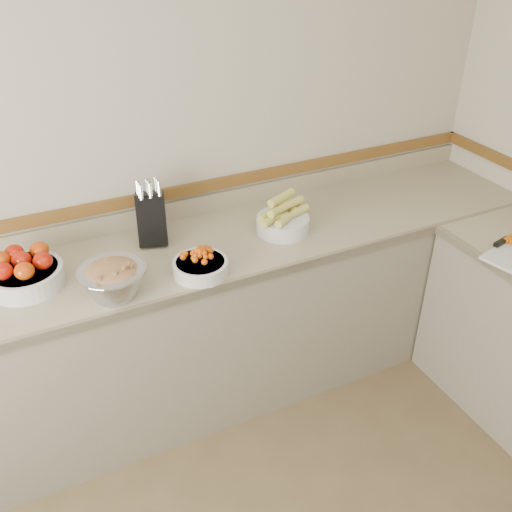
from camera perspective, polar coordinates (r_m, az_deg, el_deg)
name	(u,v)px	position (r m, az deg, el deg)	size (l,w,h in m)	color
back_wall	(126,151)	(2.73, -12.85, 10.20)	(4.00, 4.00, 0.00)	#B5AD95
counter_back	(164,334)	(2.89, -9.19, -7.69)	(4.00, 0.65, 1.08)	gray
knife_block	(151,217)	(2.70, -10.41, 3.83)	(0.17, 0.19, 0.32)	black
tomato_bowl	(24,272)	(2.57, -22.15, -1.48)	(0.31, 0.31, 0.15)	silver
cherry_tomato_bowl	(200,265)	(2.47, -5.60, -0.86)	(0.24, 0.24, 0.13)	silver
corn_bowl	(283,220)	(2.78, 2.69, 3.63)	(0.29, 0.26, 0.19)	silver
rhubarb_bowl	(113,279)	(2.38, -14.11, -2.27)	(0.28, 0.28, 0.16)	#B2B2BA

